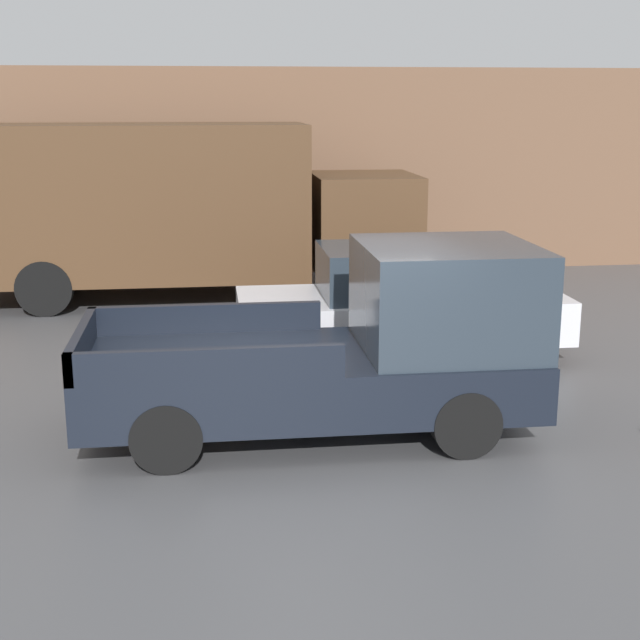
% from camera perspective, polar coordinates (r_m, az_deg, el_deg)
% --- Properties ---
extents(ground_plane, '(60.00, 60.00, 0.00)m').
position_cam_1_polar(ground_plane, '(10.02, 1.48, -7.97)').
color(ground_plane, '#4C4C4F').
extents(building_wall, '(28.00, 0.15, 4.41)m').
position_cam_1_polar(building_wall, '(19.53, -3.08, 9.42)').
color(building_wall, brown).
rests_on(building_wall, ground).
extents(pickup_truck, '(5.11, 2.12, 2.16)m').
position_cam_1_polar(pickup_truck, '(10.16, 2.40, -1.78)').
color(pickup_truck, black).
rests_on(pickup_truck, ground).
extents(car, '(4.82, 1.87, 1.65)m').
position_cam_1_polar(car, '(13.26, 5.40, 1.20)').
color(car, silver).
rests_on(car, ground).
extents(delivery_truck, '(8.89, 2.39, 3.30)m').
position_cam_1_polar(delivery_truck, '(17.09, -9.98, 7.17)').
color(delivery_truck, '#4C331E').
rests_on(delivery_truck, ground).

